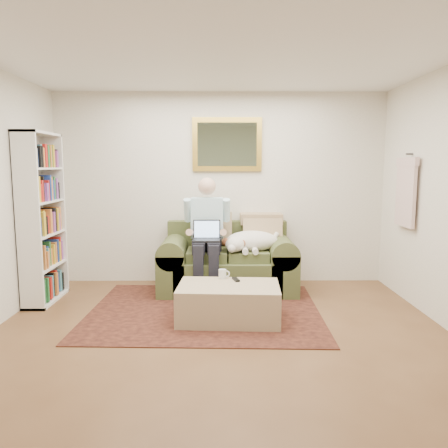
{
  "coord_description": "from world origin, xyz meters",
  "views": [
    {
      "loc": [
        0.01,
        -3.52,
        1.61
      ],
      "look_at": [
        0.05,
        1.44,
        0.95
      ],
      "focal_mm": 35.0,
      "sensor_mm": 36.0,
      "label": 1
    }
  ],
  "objects_px": {
    "ottoman": "(229,303)",
    "coffee_mug": "(222,274)",
    "seated_man": "(207,237)",
    "laptop": "(207,235)",
    "bookshelf": "(42,218)",
    "sleeping_dog": "(252,241)",
    "sofa": "(227,268)"
  },
  "relations": [
    {
      "from": "ottoman",
      "to": "coffee_mug",
      "type": "distance_m",
      "value": 0.37
    },
    {
      "from": "seated_man",
      "to": "coffee_mug",
      "type": "bearing_deg",
      "value": -74.35
    },
    {
      "from": "laptop",
      "to": "ottoman",
      "type": "bearing_deg",
      "value": -74.02
    },
    {
      "from": "bookshelf",
      "to": "coffee_mug",
      "type": "bearing_deg",
      "value": -11.26
    },
    {
      "from": "laptop",
      "to": "coffee_mug",
      "type": "height_order",
      "value": "laptop"
    },
    {
      "from": "laptop",
      "to": "sleeping_dog",
      "type": "xyz_separation_m",
      "value": [
        0.57,
        0.14,
        -0.1
      ]
    },
    {
      "from": "seated_man",
      "to": "sleeping_dog",
      "type": "bearing_deg",
      "value": 7.13
    },
    {
      "from": "seated_man",
      "to": "laptop",
      "type": "relative_size",
      "value": 4.33
    },
    {
      "from": "laptop",
      "to": "ottoman",
      "type": "height_order",
      "value": "laptop"
    },
    {
      "from": "seated_man",
      "to": "bookshelf",
      "type": "relative_size",
      "value": 0.73
    },
    {
      "from": "sofa",
      "to": "laptop",
      "type": "xyz_separation_m",
      "value": [
        -0.26,
        -0.23,
        0.47
      ]
    },
    {
      "from": "seated_man",
      "to": "ottoman",
      "type": "distance_m",
      "value": 1.14
    },
    {
      "from": "sleeping_dog",
      "to": "bookshelf",
      "type": "distance_m",
      "value": 2.55
    },
    {
      "from": "sofa",
      "to": "laptop",
      "type": "distance_m",
      "value": 0.58
    },
    {
      "from": "sleeping_dog",
      "to": "ottoman",
      "type": "distance_m",
      "value": 1.19
    },
    {
      "from": "coffee_mug",
      "to": "laptop",
      "type": "bearing_deg",
      "value": 107.25
    },
    {
      "from": "sofa",
      "to": "ottoman",
      "type": "height_order",
      "value": "sofa"
    },
    {
      "from": "seated_man",
      "to": "ottoman",
      "type": "xyz_separation_m",
      "value": [
        0.26,
        -0.97,
        -0.54
      ]
    },
    {
      "from": "sleeping_dog",
      "to": "coffee_mug",
      "type": "distance_m",
      "value": 0.88
    },
    {
      "from": "sofa",
      "to": "laptop",
      "type": "relative_size",
      "value": 5.15
    },
    {
      "from": "seated_man",
      "to": "bookshelf",
      "type": "distance_m",
      "value": 1.97
    },
    {
      "from": "sleeping_dog",
      "to": "coffee_mug",
      "type": "height_order",
      "value": "sleeping_dog"
    },
    {
      "from": "sleeping_dog",
      "to": "bookshelf",
      "type": "bearing_deg",
      "value": -172.33
    },
    {
      "from": "seated_man",
      "to": "bookshelf",
      "type": "bearing_deg",
      "value": -172.17
    },
    {
      "from": "laptop",
      "to": "sleeping_dog",
      "type": "distance_m",
      "value": 0.6
    },
    {
      "from": "sofa",
      "to": "sleeping_dog",
      "type": "xyz_separation_m",
      "value": [
        0.31,
        -0.09,
        0.37
      ]
    },
    {
      "from": "sleeping_dog",
      "to": "coffee_mug",
      "type": "xyz_separation_m",
      "value": [
        -0.38,
        -0.76,
        -0.23
      ]
    },
    {
      "from": "sofa",
      "to": "sleeping_dog",
      "type": "bearing_deg",
      "value": -15.74
    },
    {
      "from": "ottoman",
      "to": "laptop",
      "type": "bearing_deg",
      "value": 105.98
    },
    {
      "from": "laptop",
      "to": "ottoman",
      "type": "relative_size",
      "value": 0.32
    },
    {
      "from": "bookshelf",
      "to": "sleeping_dog",
      "type": "bearing_deg",
      "value": 7.67
    },
    {
      "from": "seated_man",
      "to": "coffee_mug",
      "type": "relative_size",
      "value": 14.65
    }
  ]
}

